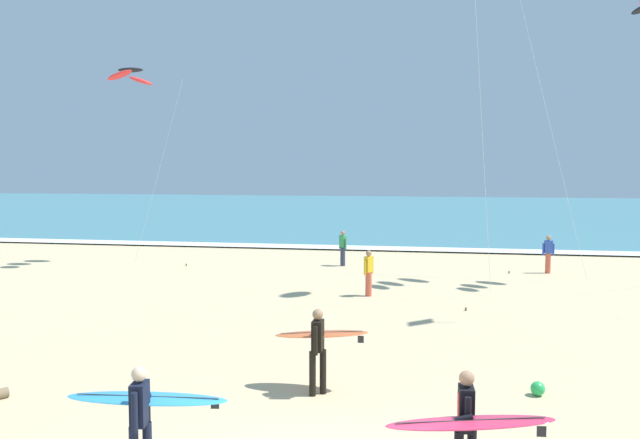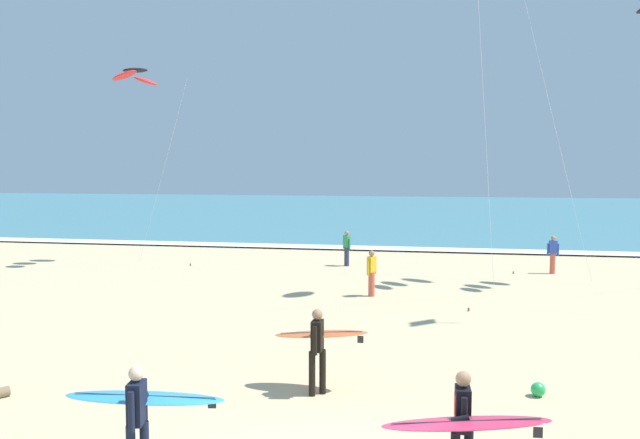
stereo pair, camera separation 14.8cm
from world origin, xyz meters
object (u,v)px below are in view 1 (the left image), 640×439
Objects in this scene: kite_arc_charcoal_mid at (131,76)px; bystander_blue_top at (548,254)px; surfer_trailing at (467,423)px; beach_ball at (538,389)px; surfer_lead at (319,340)px; bystander_green_top at (343,248)px; surfer_third at (144,408)px; bystander_yellow_top at (369,273)px.

kite_arc_charcoal_mid is 19.73m from bystander_blue_top.
beach_ball is at bearing 69.70° from surfer_trailing.
surfer_lead is 16.31m from bystander_green_top.
surfer_third is at bearing -113.95° from bystander_blue_top.
surfer_third is 1.51× the size of bystander_blue_top.
beach_ball is at bearing -100.00° from bystander_blue_top.
bystander_blue_top is at bearing -3.15° from bystander_green_top.
bystander_yellow_top is at bearing 82.32° from surfer_third.
bystander_green_top is (-1.82, 6.56, 0.00)m from bystander_yellow_top.
bystander_yellow_top is at bearing 89.94° from surfer_lead.
kite_arc_charcoal_mid is 5.56× the size of bystander_yellow_top.
bystander_blue_top is 15.45m from beach_ball.
bystander_yellow_top is 9.21m from bystander_blue_top.
kite_arc_charcoal_mid is 31.59× the size of beach_ball.
surfer_trailing is 0.25× the size of kite_arc_charcoal_mid.
bystander_blue_top and bystander_green_top have the same top height.
bystander_blue_top is 5.68× the size of beach_ball.
bystander_yellow_top is 5.68× the size of beach_ball.
surfer_trailing reaches higher than beach_ball.
bystander_green_top is at bearing 105.52° from bystander_yellow_top.
bystander_yellow_top is at bearing 101.29° from surfer_trailing.
beach_ball is at bearing 36.58° from surfer_third.
kite_arc_charcoal_mid is at bearing 154.35° from bystander_yellow_top.
surfer_lead and surfer_trailing have the same top height.
bystander_green_top is (9.42, 1.16, -7.68)m from kite_arc_charcoal_mid.
surfer_third is at bearing -97.68° from bystander_yellow_top.
bystander_yellow_top is 6.81m from bystander_green_top.
surfer_third is 1.51× the size of bystander_yellow_top.
surfer_lead is 0.86× the size of surfer_trailing.
surfer_lead is 1.20× the size of bystander_yellow_top.
bystander_yellow_top is at bearing -138.67° from bystander_blue_top.
surfer_trailing is 4.51m from surfer_third.
bystander_yellow_top is (1.84, 13.63, -0.24)m from surfer_third.
bystander_blue_top is (6.92, 15.73, -0.23)m from surfer_lead.
bystander_blue_top is at bearing 77.68° from surfer_trailing.
surfer_lead and surfer_third have the same top height.
bystander_blue_top reaches higher than beach_ball.
surfer_trailing is at bearing -102.32° from bystander_blue_top.
bystander_blue_top is 1.00× the size of bystander_green_top.
bystander_blue_top is 8.75m from bystander_green_top.
kite_arc_charcoal_mid is 5.56× the size of bystander_blue_top.
kite_arc_charcoal_mid is (-13.91, 18.75, 7.45)m from surfer_trailing.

